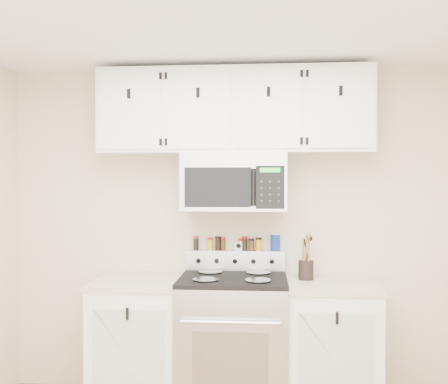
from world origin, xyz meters
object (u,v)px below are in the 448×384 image
Objects in this scene: utensil_crock at (306,268)px; salt_canister at (275,242)px; range at (233,341)px; microwave at (234,182)px.

utensil_crock reaches higher than salt_canister.
microwave is (0.00, 0.13, 1.14)m from range.
microwave is 5.62× the size of salt_canister.
range is 1.15m from microwave.
microwave is at bearing -153.04° from salt_canister.
microwave is 0.58m from salt_canister.
utensil_crock is 0.33m from salt_canister.
salt_canister reaches higher than range.
utensil_crock is at bearing 9.97° from range.
range is 3.41× the size of utensil_crock.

